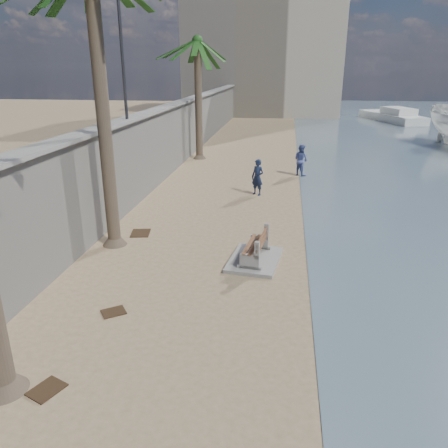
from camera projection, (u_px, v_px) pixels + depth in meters
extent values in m
cube|color=gray|center=(175.00, 136.00, 25.40)|extent=(0.45, 70.00, 3.50)
cube|color=gray|center=(174.00, 104.00, 24.79)|extent=(0.80, 70.00, 0.12)
cube|color=#B7AA93|center=(264.00, 54.00, 52.98)|extent=(18.00, 12.00, 14.00)
cube|color=gray|center=(255.00, 260.00, 13.23)|extent=(1.69, 2.27, 0.11)
cylinder|color=brown|center=(103.00, 117.00, 13.11)|extent=(0.42, 0.42, 8.27)
cylinder|color=brown|center=(199.00, 102.00, 26.83)|extent=(0.44, 0.44, 7.01)
cylinder|color=#2D2D33|center=(122.00, 51.00, 16.46)|extent=(0.12, 0.12, 5.00)
imported|color=#16203C|center=(258.00, 175.00, 19.80)|extent=(0.82, 0.75, 1.89)
imported|color=#4B5A9C|center=(301.00, 158.00, 23.45)|extent=(1.12, 1.11, 1.85)
cube|color=#382616|center=(47.00, 390.00, 7.98)|extent=(0.68, 0.74, 0.03)
cube|color=#382616|center=(140.00, 233.00, 15.46)|extent=(0.77, 0.90, 0.03)
cube|color=#382616|center=(114.00, 312.00, 10.50)|extent=(0.69, 0.67, 0.03)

